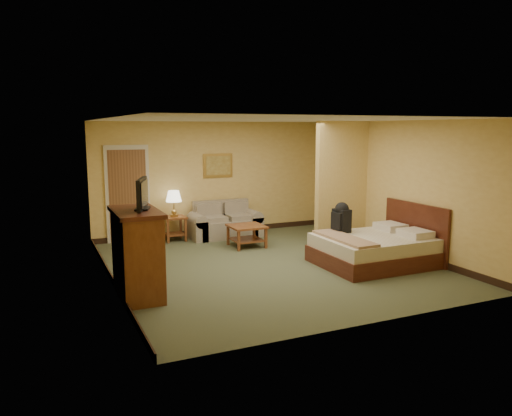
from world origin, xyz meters
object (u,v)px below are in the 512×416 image
loveseat (225,225)px  bed (376,248)px  coffee_table (247,231)px  dresser (137,253)px

loveseat → bed: bearing=-62.9°
loveseat → coffee_table: 1.10m
coffee_table → bed: bearing=-53.9°
loveseat → coffee_table: loveseat is taller
loveseat → bed: size_ratio=0.82×
coffee_table → dresser: bearing=-140.4°
coffee_table → dresser: dresser is taller
loveseat → dresser: size_ratio=1.25×
coffee_table → dresser: size_ratio=0.55×
loveseat → bed: (1.69, -3.31, 0.03)m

